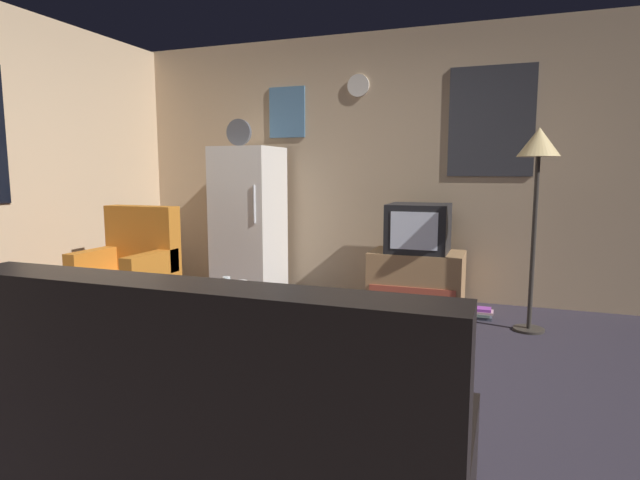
{
  "coord_description": "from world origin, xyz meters",
  "views": [
    {
      "loc": [
        1.35,
        -2.67,
        1.26
      ],
      "look_at": [
        0.06,
        0.9,
        0.75
      ],
      "focal_mm": 28.83,
      "sensor_mm": 36.0,
      "label": 1
    }
  ],
  "objects_px": {
    "standing_lamp": "(538,158)",
    "fridge": "(249,221)",
    "armchair": "(129,280)",
    "book_stack": "(480,313)",
    "tv_stand": "(417,280)",
    "wine_glass": "(227,288)",
    "crt_tv": "(418,228)",
    "coffee_table": "(233,322)",
    "remote_control": "(248,286)",
    "couch": "(227,435)",
    "mug_ceramic_white": "(242,287)"
  },
  "relations": [
    {
      "from": "standing_lamp",
      "to": "wine_glass",
      "type": "xyz_separation_m",
      "value": [
        -1.92,
        -1.39,
        -0.86
      ]
    },
    {
      "from": "crt_tv",
      "to": "standing_lamp",
      "type": "xyz_separation_m",
      "value": [
        0.96,
        -0.4,
        0.61
      ]
    },
    {
      "from": "crt_tv",
      "to": "mug_ceramic_white",
      "type": "relative_size",
      "value": 6.0
    },
    {
      "from": "standing_lamp",
      "to": "remote_control",
      "type": "xyz_separation_m",
      "value": [
        -1.95,
        -1.04,
        -0.92
      ]
    },
    {
      "from": "crt_tv",
      "to": "coffee_table",
      "type": "xyz_separation_m",
      "value": [
        -1.03,
        -1.61,
        -0.53
      ]
    },
    {
      "from": "tv_stand",
      "to": "remote_control",
      "type": "bearing_deg",
      "value": -124.52
    },
    {
      "from": "standing_lamp",
      "to": "mug_ceramic_white",
      "type": "distance_m",
      "value": 2.43
    },
    {
      "from": "wine_glass",
      "to": "crt_tv",
      "type": "bearing_deg",
      "value": 61.71
    },
    {
      "from": "fridge",
      "to": "tv_stand",
      "type": "height_order",
      "value": "fridge"
    },
    {
      "from": "tv_stand",
      "to": "crt_tv",
      "type": "height_order",
      "value": "crt_tv"
    },
    {
      "from": "coffee_table",
      "to": "wine_glass",
      "type": "bearing_deg",
      "value": -70.44
    },
    {
      "from": "mug_ceramic_white",
      "to": "book_stack",
      "type": "xyz_separation_m",
      "value": [
        1.52,
        1.43,
        -0.42
      ]
    },
    {
      "from": "armchair",
      "to": "standing_lamp",
      "type": "bearing_deg",
      "value": 14.32
    },
    {
      "from": "book_stack",
      "to": "armchair",
      "type": "bearing_deg",
      "value": -159.94
    },
    {
      "from": "book_stack",
      "to": "tv_stand",
      "type": "bearing_deg",
      "value": 162.16
    },
    {
      "from": "fridge",
      "to": "remote_control",
      "type": "xyz_separation_m",
      "value": [
        0.72,
        -1.41,
        -0.32
      ]
    },
    {
      "from": "armchair",
      "to": "book_stack",
      "type": "height_order",
      "value": "armchair"
    },
    {
      "from": "remote_control",
      "to": "couch",
      "type": "distance_m",
      "value": 1.91
    },
    {
      "from": "remote_control",
      "to": "book_stack",
      "type": "height_order",
      "value": "remote_control"
    },
    {
      "from": "crt_tv",
      "to": "standing_lamp",
      "type": "bearing_deg",
      "value": -22.58
    },
    {
      "from": "wine_glass",
      "to": "armchair",
      "type": "bearing_deg",
      "value": 155.89
    },
    {
      "from": "wine_glass",
      "to": "mug_ceramic_white",
      "type": "relative_size",
      "value": 1.67
    },
    {
      "from": "coffee_table",
      "to": "couch",
      "type": "relative_size",
      "value": 0.42
    },
    {
      "from": "fridge",
      "to": "book_stack",
      "type": "relative_size",
      "value": 8.08
    },
    {
      "from": "coffee_table",
      "to": "remote_control",
      "type": "height_order",
      "value": "remote_control"
    },
    {
      "from": "standing_lamp",
      "to": "book_stack",
      "type": "distance_m",
      "value": 1.38
    },
    {
      "from": "wine_glass",
      "to": "armchair",
      "type": "xyz_separation_m",
      "value": [
        -1.28,
        0.57,
        -0.16
      ]
    },
    {
      "from": "fridge",
      "to": "remote_control",
      "type": "distance_m",
      "value": 1.62
    },
    {
      "from": "couch",
      "to": "book_stack",
      "type": "relative_size",
      "value": 7.76
    },
    {
      "from": "fridge",
      "to": "tv_stand",
      "type": "bearing_deg",
      "value": 0.97
    },
    {
      "from": "standing_lamp",
      "to": "armchair",
      "type": "relative_size",
      "value": 1.66
    },
    {
      "from": "remote_control",
      "to": "armchair",
      "type": "relative_size",
      "value": 0.16
    },
    {
      "from": "book_stack",
      "to": "fridge",
      "type": "bearing_deg",
      "value": 176.08
    },
    {
      "from": "standing_lamp",
      "to": "fridge",
      "type": "bearing_deg",
      "value": 172.14
    },
    {
      "from": "armchair",
      "to": "couch",
      "type": "bearing_deg",
      "value": -43.11
    },
    {
      "from": "mug_ceramic_white",
      "to": "book_stack",
      "type": "distance_m",
      "value": 2.13
    },
    {
      "from": "standing_lamp",
      "to": "remote_control",
      "type": "height_order",
      "value": "standing_lamp"
    },
    {
      "from": "armchair",
      "to": "couch",
      "type": "height_order",
      "value": "armchair"
    },
    {
      "from": "tv_stand",
      "to": "couch",
      "type": "relative_size",
      "value": 0.49
    },
    {
      "from": "standing_lamp",
      "to": "armchair",
      "type": "distance_m",
      "value": 3.46
    },
    {
      "from": "coffee_table",
      "to": "standing_lamp",
      "type": "bearing_deg",
      "value": 31.53
    },
    {
      "from": "fridge",
      "to": "standing_lamp",
      "type": "distance_m",
      "value": 2.77
    },
    {
      "from": "remote_control",
      "to": "armchair",
      "type": "distance_m",
      "value": 1.28
    },
    {
      "from": "remote_control",
      "to": "book_stack",
      "type": "relative_size",
      "value": 0.68
    },
    {
      "from": "tv_stand",
      "to": "remote_control",
      "type": "distance_m",
      "value": 1.75
    },
    {
      "from": "couch",
      "to": "remote_control",
      "type": "bearing_deg",
      "value": 115.49
    },
    {
      "from": "tv_stand",
      "to": "mug_ceramic_white",
      "type": "xyz_separation_m",
      "value": [
        -0.94,
        -1.61,
        0.21
      ]
    },
    {
      "from": "tv_stand",
      "to": "armchair",
      "type": "bearing_deg",
      "value": -151.53
    },
    {
      "from": "coffee_table",
      "to": "mug_ceramic_white",
      "type": "bearing_deg",
      "value": 0.62
    },
    {
      "from": "remote_control",
      "to": "couch",
      "type": "xyz_separation_m",
      "value": [
        0.82,
        -1.72,
        -0.12
      ]
    }
  ]
}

